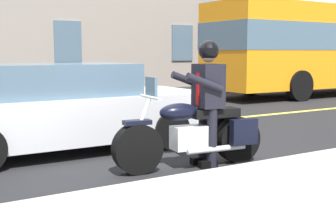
{
  "coord_description": "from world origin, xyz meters",
  "views": [
    {
      "loc": [
        3.22,
        6.37,
        1.58
      ],
      "look_at": [
        -0.04,
        1.03,
        0.75
      ],
      "focal_mm": 48.3,
      "sensor_mm": 36.0,
      "label": 1
    }
  ],
  "objects_px": {
    "rider_main": "(207,92)",
    "car_silver": "(63,108)",
    "bus_near": "(336,44)",
    "motorcycle_main": "(195,135)"
  },
  "relations": [
    {
      "from": "motorcycle_main",
      "to": "bus_near",
      "type": "distance_m",
      "value": 12.81
    },
    {
      "from": "rider_main",
      "to": "car_silver",
      "type": "xyz_separation_m",
      "value": [
        1.37,
        -2.03,
        -0.35
      ]
    },
    {
      "from": "bus_near",
      "to": "motorcycle_main",
      "type": "bearing_deg",
      "value": 30.39
    },
    {
      "from": "motorcycle_main",
      "to": "car_silver",
      "type": "height_order",
      "value": "car_silver"
    },
    {
      "from": "rider_main",
      "to": "bus_near",
      "type": "bearing_deg",
      "value": -149.1
    },
    {
      "from": "car_silver",
      "to": "rider_main",
      "type": "bearing_deg",
      "value": 124.04
    },
    {
      "from": "motorcycle_main",
      "to": "car_silver",
      "type": "bearing_deg",
      "value": -59.53
    },
    {
      "from": "rider_main",
      "to": "car_silver",
      "type": "relative_size",
      "value": 0.38
    },
    {
      "from": "bus_near",
      "to": "car_silver",
      "type": "relative_size",
      "value": 2.4
    },
    {
      "from": "car_silver",
      "to": "bus_near",
      "type": "bearing_deg",
      "value": -160.0
    }
  ]
}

